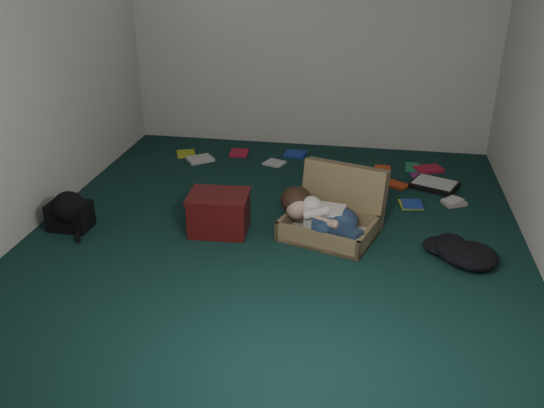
% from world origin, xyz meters
% --- Properties ---
extents(floor, '(4.50, 4.50, 0.00)m').
position_xyz_m(floor, '(0.00, 0.00, 0.00)').
color(floor, '#11312D').
rests_on(floor, ground).
extents(wall_back, '(4.50, 0.00, 4.50)m').
position_xyz_m(wall_back, '(0.00, 2.25, 1.30)').
color(wall_back, silver).
rests_on(wall_back, ground).
extents(wall_front, '(4.50, 0.00, 4.50)m').
position_xyz_m(wall_front, '(0.00, -2.25, 1.30)').
color(wall_front, silver).
rests_on(wall_front, ground).
extents(wall_left, '(0.00, 4.50, 4.50)m').
position_xyz_m(wall_left, '(-2.00, 0.00, 1.30)').
color(wall_left, silver).
rests_on(wall_left, ground).
extents(suitcase, '(0.89, 0.87, 0.52)m').
position_xyz_m(suitcase, '(0.47, 0.17, 0.16)').
color(suitcase, olive).
rests_on(suitcase, floor).
extents(person, '(0.71, 0.53, 0.32)m').
position_xyz_m(person, '(0.37, 0.02, 0.20)').
color(person, silver).
rests_on(person, suitcase).
extents(maroon_bin, '(0.51, 0.41, 0.33)m').
position_xyz_m(maroon_bin, '(-0.46, -0.01, 0.17)').
color(maroon_bin, '#4F1010').
rests_on(maroon_bin, floor).
extents(backpack, '(0.42, 0.34, 0.25)m').
position_xyz_m(backpack, '(-1.70, -0.18, 0.12)').
color(backpack, black).
rests_on(backpack, floor).
extents(clothing_pile, '(0.50, 0.43, 0.15)m').
position_xyz_m(clothing_pile, '(1.45, -0.11, 0.07)').
color(clothing_pile, black).
rests_on(clothing_pile, floor).
extents(paper_tray, '(0.50, 0.45, 0.06)m').
position_xyz_m(paper_tray, '(1.36, 1.22, 0.03)').
color(paper_tray, black).
rests_on(paper_tray, floor).
extents(book_scatter, '(3.00, 1.36, 0.02)m').
position_xyz_m(book_scatter, '(0.39, 1.48, 0.01)').
color(book_scatter, '#B9CA23').
rests_on(book_scatter, floor).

